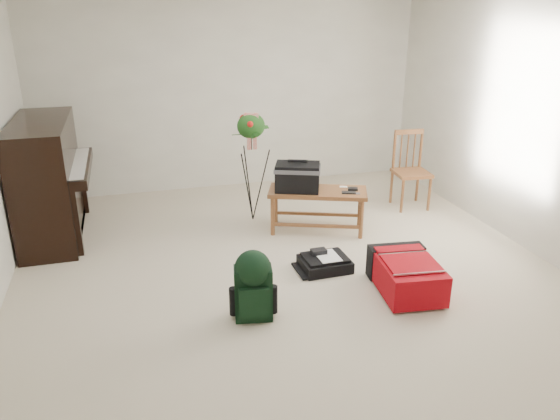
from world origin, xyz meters
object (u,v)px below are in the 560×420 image
object	(u,v)px
dining_chair	(410,171)
piano	(49,182)
black_duffel	(325,263)
green_backpack	(253,282)
flower_stand	(252,168)
bench	(305,183)
red_suitcase	(404,272)

from	to	relation	value
dining_chair	piano	bearing A→B (deg)	-178.53
black_duffel	green_backpack	distance (m)	1.09
flower_stand	piano	bearing A→B (deg)	-167.68
green_backpack	flower_stand	size ratio (longest dim) A/B	0.46
dining_chair	black_duffel	distance (m)	2.09
flower_stand	bench	bearing A→B (deg)	-32.06
green_backpack	red_suitcase	bearing A→B (deg)	14.14
red_suitcase	flower_stand	size ratio (longest dim) A/B	0.61
dining_chair	flower_stand	xyz separation A→B (m)	(-1.95, 0.09, 0.17)
red_suitcase	flower_stand	world-z (taller)	flower_stand
green_backpack	dining_chair	bearing A→B (deg)	48.84
red_suitcase	black_duffel	xyz separation A→B (m)	(-0.54, 0.54, -0.10)
bench	red_suitcase	distance (m)	1.54
piano	dining_chair	xyz separation A→B (m)	(4.10, -0.25, -0.15)
black_duffel	piano	bearing A→B (deg)	146.76
bench	black_duffel	distance (m)	1.02
red_suitcase	green_backpack	world-z (taller)	green_backpack
dining_chair	red_suitcase	distance (m)	2.14
green_backpack	black_duffel	bearing A→B (deg)	47.09
bench	green_backpack	xyz separation A→B (m)	(-0.93, -1.52, -0.25)
bench	piano	bearing A→B (deg)	-173.63
piano	bench	distance (m)	2.70
piano	green_backpack	xyz separation A→B (m)	(1.69, -2.21, -0.27)
black_duffel	red_suitcase	bearing A→B (deg)	-46.31
bench	dining_chair	xyz separation A→B (m)	(1.49, 0.44, -0.12)
piano	flower_stand	distance (m)	2.16
bench	green_backpack	size ratio (longest dim) A/B	1.92
bench	red_suitcase	xyz separation A→B (m)	(0.45, -1.42, -0.41)
bench	black_duffel	size ratio (longest dim) A/B	2.46
dining_chair	green_backpack	world-z (taller)	dining_chair
black_duffel	flower_stand	xyz separation A→B (m)	(-0.37, 1.40, 0.56)
bench	red_suitcase	size ratio (longest dim) A/B	1.46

